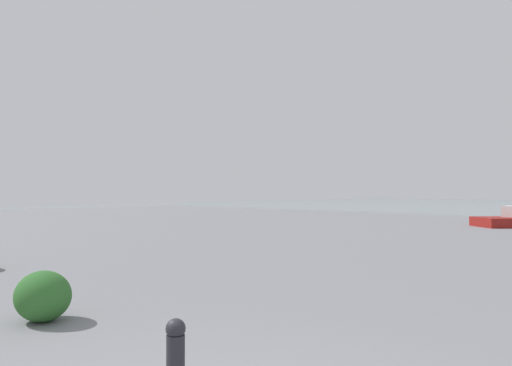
# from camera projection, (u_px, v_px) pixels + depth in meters

# --- Properties ---
(shrub_low) EXTENTS (0.67, 0.61, 0.57)m
(shrub_low) POSITION_uv_depth(u_px,v_px,m) (43.00, 296.00, 5.45)
(shrub_low) COLOR #2D6628
(shrub_low) RESTS_ON ground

